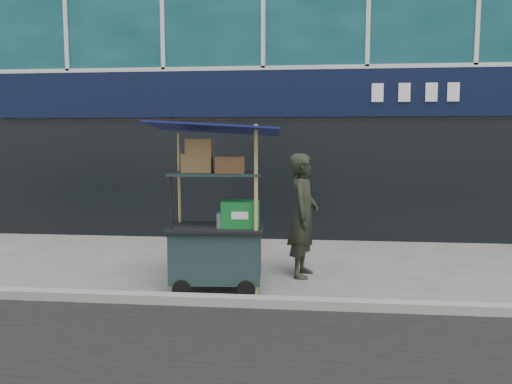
# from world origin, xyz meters

# --- Properties ---
(ground) EXTENTS (80.00, 80.00, 0.00)m
(ground) POSITION_xyz_m (0.00, 0.00, 0.00)
(ground) COLOR #62615D
(ground) RESTS_ON ground
(curb) EXTENTS (80.00, 0.18, 0.12)m
(curb) POSITION_xyz_m (0.00, -0.20, 0.06)
(curb) COLOR gray
(curb) RESTS_ON ground
(vendor_cart) EXTENTS (1.75, 1.29, 2.26)m
(vendor_cart) POSITION_xyz_m (-0.30, 0.41, 0.79)
(vendor_cart) COLOR #192A2B
(vendor_cart) RESTS_ON ground
(vendor_man) EXTENTS (0.54, 0.73, 1.82)m
(vendor_man) POSITION_xyz_m (0.83, 1.23, 0.91)
(vendor_man) COLOR black
(vendor_man) RESTS_ON ground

